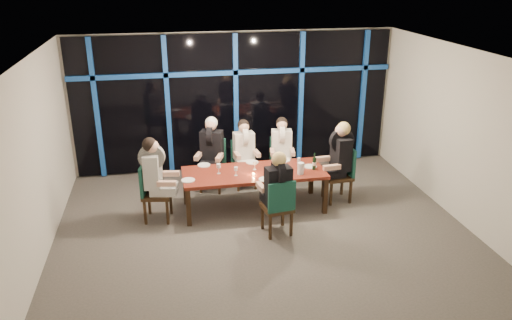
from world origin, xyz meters
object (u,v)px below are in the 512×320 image
object	(u,v)px
chair_near_mid	(279,205)
diner_far_right	(282,142)
diner_far_left	(211,144)
diner_end_right	(339,150)
wine_bottle	(314,163)
dining_table	(254,175)
chair_end_right	(342,171)
chair_end_left	(151,189)
diner_near_mid	(277,181)
chair_far_mid	(243,161)
diner_end_left	(155,167)
chair_far_left	(213,161)
diner_far_mid	(244,144)
chair_far_right	(281,158)
water_pitcher	(301,168)

from	to	relation	value
chair_near_mid	diner_far_right	bearing A→B (deg)	-113.13
diner_far_left	diner_far_right	world-z (taller)	diner_far_left
diner_end_right	wine_bottle	size ratio (longest dim) A/B	3.34
dining_table	chair_end_right	world-z (taller)	chair_end_right
chair_end_left	diner_far_right	xyz separation A→B (m)	(2.61, 1.06, 0.35)
dining_table	diner_near_mid	bearing A→B (deg)	-77.77
chair_far_mid	diner_end_left	world-z (taller)	diner_end_left
chair_far_left	diner_near_mid	distance (m)	2.24
chair_end_left	diner_near_mid	world-z (taller)	diner_near_mid
chair_far_left	chair_end_right	bearing A→B (deg)	-2.17
chair_far_left	diner_end_left	distance (m)	1.68
chair_end_left	diner_far_left	xyz separation A→B (m)	(1.18, 1.07, 0.40)
chair_far_mid	diner_far_mid	bearing A→B (deg)	-90.00
chair_far_mid	chair_end_right	size ratio (longest dim) A/B	0.91
dining_table	chair_far_right	size ratio (longest dim) A/B	2.65
water_pitcher	wine_bottle	bearing A→B (deg)	21.25
chair_near_mid	wine_bottle	distance (m)	1.33
chair_far_right	diner_far_right	xyz separation A→B (m)	(-0.01, -0.08, 0.39)
chair_far_right	diner_far_right	distance (m)	0.40
diner_end_left	wine_bottle	distance (m)	2.88
diner_far_right	diner_end_left	xyz separation A→B (m)	(-2.52, -1.07, 0.07)
water_pitcher	diner_far_mid	bearing A→B (deg)	116.41
chair_far_mid	chair_far_left	bearing A→B (deg)	174.83
chair_far_mid	wine_bottle	distance (m)	1.67
chair_near_mid	chair_end_right	bearing A→B (deg)	-152.02
dining_table	diner_far_right	xyz separation A→B (m)	(0.76, 0.98, 0.25)
dining_table	diner_near_mid	size ratio (longest dim) A/B	2.63
chair_far_mid	diner_near_mid	distance (m)	2.10
wine_bottle	diner_end_right	bearing A→B (deg)	17.21
chair_far_right	diner_far_left	bearing A→B (deg)	-168.24
chair_far_mid	diner_end_right	world-z (taller)	diner_end_right
dining_table	diner_far_left	distance (m)	1.23
diner_far_right	water_pitcher	xyz separation A→B (m)	(0.05, -1.25, -0.08)
chair_near_mid	wine_bottle	bearing A→B (deg)	-141.67
diner_far_right	water_pitcher	distance (m)	1.26
diner_far_left	diner_far_mid	world-z (taller)	diner_far_left
diner_far_mid	diner_end_right	bearing A→B (deg)	-35.53
chair_far_right	wine_bottle	bearing A→B (deg)	-65.06
diner_far_left	diner_end_left	size ratio (longest dim) A/B	0.98
chair_far_left	chair_far_mid	bearing A→B (deg)	21.58
diner_far_right	chair_end_right	bearing A→B (deg)	-34.59
chair_end_right	wine_bottle	xyz separation A→B (m)	(-0.62, -0.17, 0.27)
chair_end_right	diner_near_mid	distance (m)	1.87
chair_far_left	chair_near_mid	bearing A→B (deg)	-46.97
chair_near_mid	diner_far_left	size ratio (longest dim) A/B	1.00
chair_end_right	dining_table	bearing A→B (deg)	-91.72
chair_far_left	diner_far_right	distance (m)	1.44
chair_far_right	chair_near_mid	distance (m)	2.19
diner_far_right	diner_end_left	bearing A→B (deg)	-148.08
chair_end_left	diner_end_right	distance (m)	3.52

